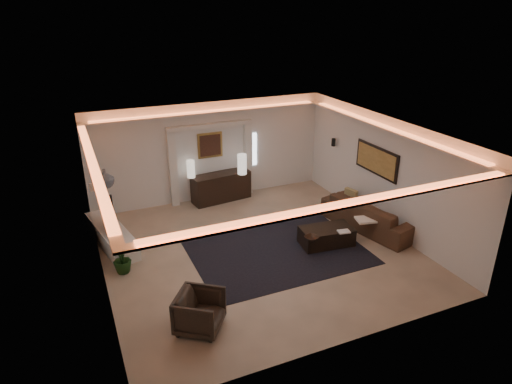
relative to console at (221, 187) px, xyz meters
name	(u,v)px	position (x,y,z in m)	size (l,w,h in m)	color
floor	(258,250)	(-0.20, -3.19, -0.40)	(7.00, 7.00, 0.00)	#C3A98D
ceiling	(259,132)	(-0.20, -3.19, 2.50)	(7.00, 7.00, 0.00)	white
wall_back	(210,151)	(-0.20, 0.31, 1.05)	(7.00, 7.00, 0.00)	white
wall_front	(347,273)	(-0.20, -6.69, 1.05)	(7.00, 7.00, 0.00)	white
wall_left	(97,222)	(-3.70, -3.19, 1.05)	(7.00, 7.00, 0.00)	white
wall_right	(384,173)	(3.30, -3.19, 1.05)	(7.00, 7.00, 0.00)	white
cove_soffit	(259,145)	(-0.20, -3.19, 2.22)	(7.00, 7.00, 0.04)	silver
daylight_slit	(253,149)	(1.15, 0.29, 0.95)	(0.25, 0.03, 1.00)	white
area_rug	(277,251)	(0.20, -3.39, -0.39)	(4.00, 3.00, 0.01)	black
pilaster_left	(173,169)	(-1.35, 0.21, 0.70)	(0.22, 0.20, 2.20)	silver
pilaster_right	(248,159)	(0.95, 0.21, 0.70)	(0.22, 0.20, 2.20)	silver
alcove_header	(210,125)	(-0.20, 0.21, 1.85)	(2.52, 0.20, 0.12)	silver
painting_frame	(210,145)	(-0.20, 0.28, 1.25)	(0.74, 0.04, 0.74)	tan
painting_canvas	(210,145)	(-0.20, 0.26, 1.25)	(0.62, 0.02, 0.62)	#4C2D1E
art_panel_frame	(377,160)	(3.27, -2.89, 1.30)	(0.04, 1.64, 0.74)	black
art_panel_gold	(376,161)	(3.24, -2.89, 1.30)	(0.02, 1.50, 0.62)	tan
wall_sconce	(333,142)	(3.18, -0.99, 1.28)	(0.12, 0.12, 0.22)	black
wall_niche	(92,188)	(-3.64, -1.79, 1.25)	(0.10, 0.55, 0.04)	silver
console	(221,187)	(0.00, 0.00, 0.00)	(1.74, 0.54, 0.87)	black
lamp_left	(191,169)	(-0.87, 0.06, 0.69)	(0.23, 0.23, 0.51)	silver
lamp_right	(242,166)	(0.57, -0.26, 0.69)	(0.27, 0.27, 0.59)	silver
media_ledge	(111,236)	(-3.35, -1.45, -0.18)	(0.59, 2.36, 0.44)	white
tv	(108,215)	(-3.35, -1.39, 0.36)	(0.14, 1.07, 0.61)	black
figurine	(108,217)	(-3.35, -1.29, 0.24)	(0.15, 0.15, 0.41)	black
ginger_jar	(105,178)	(-3.35, -1.91, 1.48)	(0.41, 0.41, 0.42)	#3D4855
plant	(122,258)	(-3.29, -2.85, -0.06)	(0.38, 0.38, 0.68)	black
sofa	(370,214)	(2.95, -3.26, -0.02)	(1.02, 2.60, 0.76)	#482519
throw_blanket	(366,220)	(2.44, -3.74, 0.15)	(0.48, 0.39, 0.05)	#FFF6D0
throw_pillow	(351,196)	(2.95, -2.36, 0.15)	(0.12, 0.39, 0.39)	tan
coffee_table	(326,237)	(1.44, -3.56, -0.20)	(1.25, 0.68, 0.47)	black
bowl	(311,239)	(0.81, -3.91, 0.05)	(0.31, 0.31, 0.08)	black
magazine	(344,233)	(1.69, -3.91, 0.02)	(0.28, 0.20, 0.03)	silver
armchair	(200,312)	(-2.29, -5.32, -0.03)	(0.78, 0.80, 0.73)	black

